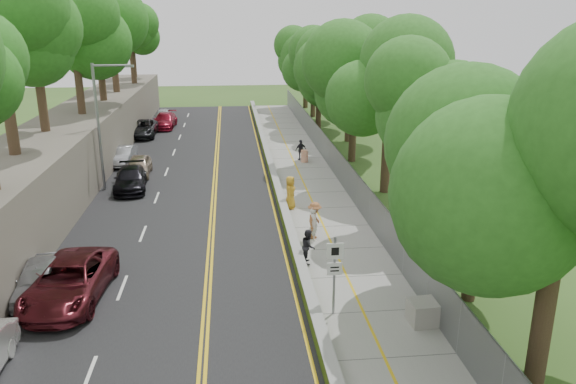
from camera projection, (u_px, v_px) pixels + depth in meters
The scene contains 25 objects.
ground at pixel (296, 280), 23.79m from camera, with size 140.00×140.00×0.00m, color #33511E.
road at pixel (189, 183), 37.47m from camera, with size 11.20×66.00×0.04m, color black.
sidewalk at pixel (307, 180), 38.26m from camera, with size 4.20×66.00×0.05m, color gray.
jersey_barrier at pixel (274, 177), 37.95m from camera, with size 0.42×66.00×0.60m, color #8DE518.
rock_embankment at pixel (60, 157), 36.07m from camera, with size 5.00×66.00×4.00m, color #595147.
chainlink_fence at pixel (338, 165), 38.18m from camera, with size 0.04×66.00×2.00m, color slate.
trees_embankment at pixel (52, 19), 33.56m from camera, with size 6.40×66.00×13.00m, color #2E7B20, non-canonical shape.
trees_fenceside at pixel (376, 75), 36.61m from camera, with size 7.00×66.00×14.00m, color #317523, non-canonical shape.
streetlight at pixel (102, 119), 34.63m from camera, with size 2.52×0.22×8.00m.
signpost at pixel (335, 267), 20.45m from camera, with size 0.62×0.09×3.10m.
construction_barrel at pixel (305, 156), 42.65m from camera, with size 0.56×0.56×0.92m, color #E15021.
concrete_block at pixel (427, 312), 20.30m from camera, with size 1.28×0.96×0.86m, color gray.
car_0 at pixel (39, 279), 22.30m from camera, with size 1.63×4.05×1.38m, color #A4A4A9.
car_2 at pixel (70, 281), 21.89m from camera, with size 2.62×5.68×1.58m, color #59181F.
car_3 at pixel (130, 179), 35.87m from camera, with size 1.94×4.78×1.39m, color black.
car_4 at pixel (139, 166), 39.06m from camera, with size 1.61×4.00×1.36m, color tan.
car_5 at pixel (123, 156), 41.97m from camera, with size 1.40×4.02×1.32m, color #A3A6AC.
car_6 at pixel (142, 129), 51.57m from camera, with size 2.46×5.34×1.48m, color black.
car_7 at pixel (165, 121), 55.57m from camera, with size 2.03×4.99×1.45m, color maroon.
car_8 at pixel (163, 117), 57.58m from camera, with size 1.79×4.46×1.52m, color #BBBABF.
painter_0 at pixel (290, 192), 32.21m from camera, with size 0.94×0.61×1.93m, color gold.
painter_1 at pixel (313, 224), 27.70m from camera, with size 0.62×0.41×1.70m, color white.
painter_2 at pixel (308, 246), 25.16m from camera, with size 0.77×0.60×1.58m, color #232227.
painter_3 at pixel (315, 221), 27.83m from camera, with size 1.23×0.71×1.91m, color #995B34.
person_far at pixel (301, 150), 43.14m from camera, with size 0.93×0.39×1.59m, color black.
Camera 1 is at (-2.59, -21.41, 10.73)m, focal length 35.00 mm.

